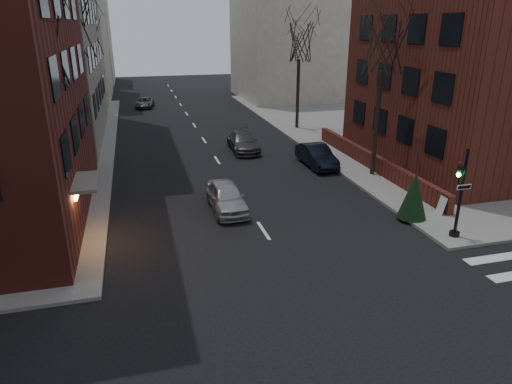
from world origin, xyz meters
The scene contains 20 objects.
sidewalk_far_right centered at (29.00, 30.00, 0.07)m, with size 44.00×44.00×0.15m, color gray.
building_right_brick centered at (16.50, 19.00, 5.50)m, with size 12.00×14.00×11.00m, color #572219.
low_wall_right centered at (9.30, 19.00, 0.65)m, with size 0.35×16.00×1.00m, color #572219.
building_distant_la centered at (-15.00, 55.00, 9.00)m, with size 14.00×16.00×18.00m, color beige.
building_distant_ra centered at (15.00, 50.00, 8.00)m, with size 14.00×14.00×16.00m, color beige.
building_distant_lb centered at (-13.00, 72.00, 7.00)m, with size 10.00×12.00×14.00m, color beige.
traffic_signal centered at (7.94, 8.99, 1.91)m, with size 0.76×0.44×4.00m.
tree_left_a centered at (-8.80, 14.00, 8.47)m, with size 4.18×4.18×10.26m.
tree_left_b centered at (-8.80, 26.00, 8.91)m, with size 4.40×4.40×10.80m.
tree_left_c centered at (-8.80, 40.00, 8.03)m, with size 3.96×3.96×9.72m.
tree_right_a centered at (8.80, 18.00, 8.03)m, with size 3.96×3.96×9.72m.
tree_right_b centered at (8.80, 32.00, 7.59)m, with size 3.74×3.74×9.18m.
streetlamp_near centered at (-8.20, 22.00, 4.24)m, with size 0.36×0.36×6.28m.
streetlamp_far centered at (-8.20, 42.00, 4.24)m, with size 0.36×0.36×6.28m.
parked_sedan centered at (6.20, 20.88, 0.72)m, with size 1.53×4.38×1.44m, color black.
car_lane_silver centered at (-1.15, 14.88, 0.71)m, with size 1.68×4.18×1.42m, color #A8A8AD.
car_lane_gray centered at (2.37, 25.98, 0.70)m, with size 1.95×4.79×1.39m, color #3A3A3E.
car_lane_far centered at (-4.13, 46.95, 0.56)m, with size 1.86×4.04×1.12m, color #45454A.
sandwich_board centered at (9.15, 11.34, 0.60)m, with size 0.40×0.55×0.89m, color silver.
evergreen_shrub centered at (7.30, 11.30, 1.30)m, with size 1.38×1.38×2.30m, color black.
Camera 1 is at (-5.28, -6.49, 9.08)m, focal length 32.00 mm.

